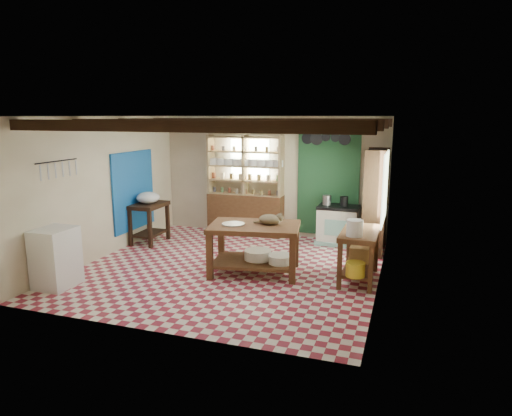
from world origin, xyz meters
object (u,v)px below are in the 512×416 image
(work_table, at_px, (255,249))
(white_cabinet, at_px, (56,258))
(right_counter, at_px, (359,256))
(cat, at_px, (270,219))
(stove, at_px, (338,225))
(prep_table, at_px, (149,223))

(work_table, relative_size, white_cabinet, 1.60)
(right_counter, bearing_deg, white_cabinet, -157.69)
(white_cabinet, distance_m, cat, 3.41)
(work_table, xyz_separation_m, stove, (1.06, 2.21, -0.01))
(work_table, bearing_deg, white_cabinet, -160.04)
(prep_table, bearing_deg, white_cabinet, -91.00)
(prep_table, relative_size, right_counter, 0.73)
(stove, distance_m, white_cabinet, 5.34)
(stove, height_order, prep_table, prep_table)
(prep_table, xyz_separation_m, right_counter, (4.38, -0.85, -0.01))
(right_counter, bearing_deg, stove, 107.94)
(stove, relative_size, right_counter, 0.72)
(stove, xyz_separation_m, white_cabinet, (-3.76, -3.79, 0.06))
(stove, height_order, cat, cat)
(prep_table, xyz_separation_m, cat, (2.92, -0.97, 0.50))
(white_cabinet, bearing_deg, cat, 28.98)
(prep_table, height_order, right_counter, prep_table)
(white_cabinet, bearing_deg, right_counter, 21.50)
(work_table, relative_size, stove, 1.79)
(right_counter, xyz_separation_m, cat, (-1.46, -0.12, 0.51))
(white_cabinet, height_order, right_counter, white_cabinet)
(white_cabinet, bearing_deg, stove, 44.61)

